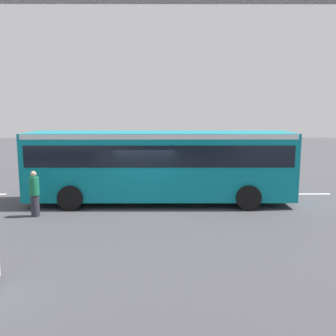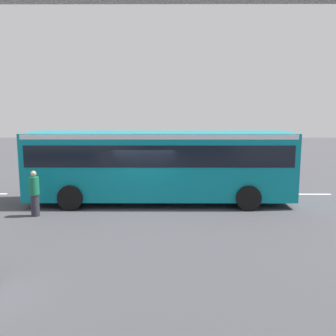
% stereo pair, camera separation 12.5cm
% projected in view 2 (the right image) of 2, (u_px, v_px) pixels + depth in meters
% --- Properties ---
extents(ground, '(80.00, 80.00, 0.00)m').
position_uv_depth(ground, '(145.00, 206.00, 16.17)').
color(ground, '#424247').
extents(city_bus, '(11.54, 2.85, 3.15)m').
position_uv_depth(city_bus, '(160.00, 161.00, 16.51)').
color(city_bus, '#0C8493').
rests_on(city_bus, ground).
extents(pedestrian, '(0.38, 0.38, 1.79)m').
position_uv_depth(pedestrian, '(35.00, 194.00, 14.54)').
color(pedestrian, '#2D2D38').
rests_on(pedestrian, ground).
extents(traffic_sign, '(0.08, 0.60, 2.80)m').
position_uv_depth(traffic_sign, '(219.00, 151.00, 20.63)').
color(traffic_sign, slate).
rests_on(traffic_sign, ground).
extents(lane_dash_leftmost, '(2.00, 0.20, 0.01)m').
position_uv_depth(lane_dash_leftmost, '(311.00, 194.00, 18.43)').
color(lane_dash_leftmost, silver).
rests_on(lane_dash_leftmost, ground).
extents(lane_dash_left, '(2.00, 0.20, 0.01)m').
position_uv_depth(lane_dash_left, '(230.00, 194.00, 18.45)').
color(lane_dash_left, silver).
rests_on(lane_dash_left, ground).
extents(lane_dash_centre, '(2.00, 0.20, 0.01)m').
position_uv_depth(lane_dash_centre, '(148.00, 194.00, 18.47)').
color(lane_dash_centre, silver).
rests_on(lane_dash_centre, ground).
extents(lane_dash_right, '(2.00, 0.20, 0.01)m').
position_uv_depth(lane_dash_right, '(68.00, 194.00, 18.49)').
color(lane_dash_right, silver).
rests_on(lane_dash_right, ground).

